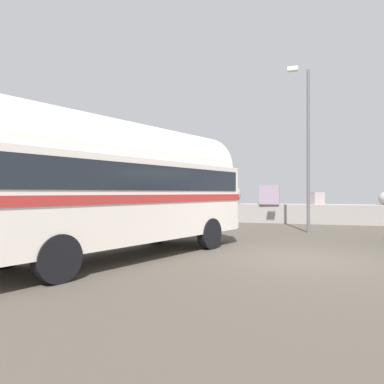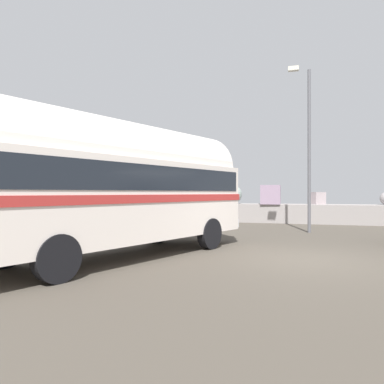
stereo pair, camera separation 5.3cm
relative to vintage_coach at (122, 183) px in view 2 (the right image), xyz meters
name	(u,v)px [view 2 (the right image)]	position (x,y,z in m)	size (l,w,h in m)	color
ground	(302,260)	(4.69, 1.05, -2.04)	(32.00, 26.00, 0.02)	#494239
breakwater	(295,211)	(4.38, 12.85, -1.33)	(31.36, 2.20, 2.45)	gray
vintage_coach	(122,183)	(0.00, 0.00, 0.00)	(5.28, 8.87, 3.70)	black
lamp_post	(307,142)	(4.97, 7.59, 1.96)	(0.94, 0.78, 7.20)	#5B5B60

